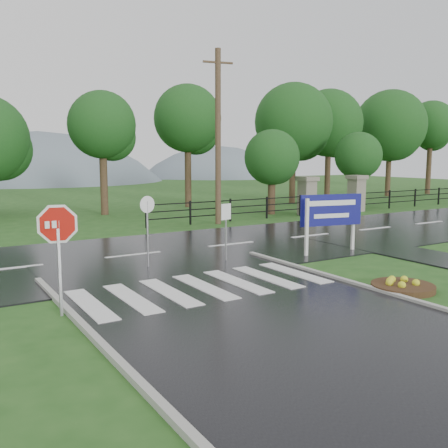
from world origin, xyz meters
TOP-DOWN VIEW (x-y plane):
  - ground at (0.00, 0.00)m, footprint 120.00×120.00m
  - main_road at (0.00, 10.00)m, footprint 90.00×8.00m
  - walkway at (8.50, 4.00)m, footprint 2.20×11.00m
  - crosswalk at (0.00, 5.00)m, footprint 6.50×2.80m
  - pillar_west at (13.00, 16.00)m, footprint 1.00×1.00m
  - pillar_east at (17.00, 16.00)m, footprint 1.00×1.00m
  - fence_west at (7.75, 16.00)m, footprint 9.58×0.08m
  - hills at (3.49, 65.00)m, footprint 102.00×48.00m
  - treeline at (1.00, 24.00)m, footprint 83.20×5.20m
  - stop_sign at (-3.71, 4.69)m, footprint 1.13×0.25m
  - estate_billboard at (6.11, 6.79)m, footprint 2.36×0.56m
  - flower_bed at (4.30, 2.20)m, footprint 1.60×1.60m
  - reg_sign_small at (2.23, 7.53)m, footprint 0.42×0.11m
  - reg_sign_round at (-0.29, 8.01)m, footprint 0.51×0.12m
  - utility_pole_east at (6.70, 15.50)m, footprint 1.52×0.41m
  - entrance_tree_left at (11.57, 17.50)m, footprint 3.23×3.23m
  - entrance_tree_right at (18.64, 17.50)m, footprint 3.08×3.08m

SIDE VIEW (x-z plane):
  - hills at x=3.49m, z-range -39.54..8.46m
  - ground at x=0.00m, z-range 0.00..0.00m
  - main_road at x=0.00m, z-range -0.02..0.02m
  - walkway at x=8.50m, z-range -0.02..0.02m
  - treeline at x=1.00m, z-range -5.00..5.00m
  - crosswalk at x=0.00m, z-range 0.05..0.07m
  - flower_bed at x=4.30m, z-range -0.04..0.28m
  - fence_west at x=7.75m, z-range 0.12..1.32m
  - pillar_west at x=13.00m, z-range 0.06..2.30m
  - pillar_east at x=17.00m, z-range 0.06..2.30m
  - reg_sign_small at x=2.23m, z-range 0.42..2.33m
  - reg_sign_round at x=-0.29m, z-range 0.30..2.53m
  - estate_billboard at x=6.11m, z-range 0.39..2.50m
  - stop_sign at x=-3.71m, z-range 0.51..3.09m
  - entrance_tree_left at x=11.57m, z-range 0.84..5.80m
  - entrance_tree_right at x=18.64m, z-range 0.92..5.91m
  - utility_pole_east at x=6.70m, z-range 0.07..8.68m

